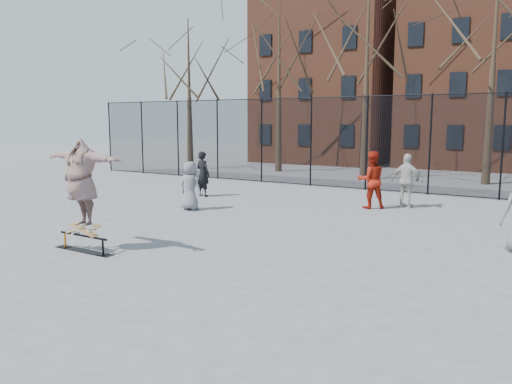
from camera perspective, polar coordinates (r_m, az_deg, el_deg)
The scene contains 11 objects.
ground at distance 9.88m, azimuth -5.66°, elevation -9.24°, with size 100.00×100.00×0.00m, color slate.
skate_rail at distance 12.06m, azimuth -19.11°, elevation -5.71°, with size 1.73×0.26×0.38m.
skateboard at distance 11.98m, azimuth -19.10°, elevation -4.40°, with size 0.90×0.21×0.11m, color olive, non-canonical shape.
skater at distance 11.81m, azimuth -19.33°, elevation 0.49°, with size 2.40×0.65×1.95m, color navy.
bystander_grey at distance 16.63m, azimuth -7.53°, elevation 0.71°, with size 0.79×0.51×1.62m, color slate.
bystander_black at distance 19.58m, azimuth -6.08°, elevation 2.07°, with size 0.64×0.42×1.76m, color black.
bystander_red at distance 17.24m, azimuth 13.02°, elevation 1.36°, with size 0.94×0.73×1.93m, color #9E1D0D.
bystander_white at distance 17.67m, azimuth 16.88°, elevation 1.23°, with size 1.08×0.45×1.84m, color #BBB9AD.
fence at distance 21.28m, azimuth 16.07°, elevation 5.45°, with size 34.03×0.07×4.00m.
tree_row at distance 25.72m, azimuth 18.67°, elevation 17.63°, with size 33.66×7.46×10.67m.
rowhouses at distance 33.99m, azimuth 23.71°, elevation 12.76°, with size 29.00×7.00×13.00m.
Camera 1 is at (5.75, -7.47, 2.95)m, focal length 35.00 mm.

